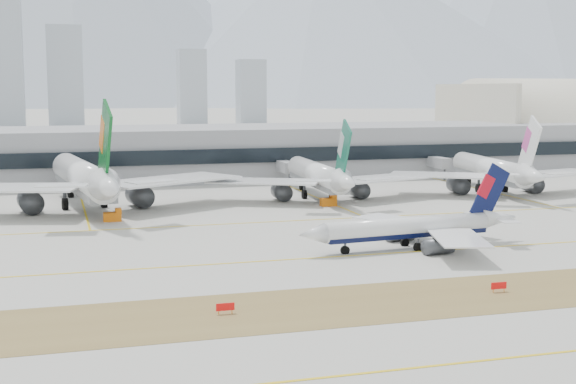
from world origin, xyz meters
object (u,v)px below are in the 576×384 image
object	(u,v)px
taxiing_airliner	(415,228)
widebody_china_air	(494,171)
widebody_cathay	(319,177)
widebody_eva	(85,180)
terminal	(176,153)

from	to	relation	value
taxiing_airliner	widebody_china_air	distance (m)	78.22
widebody_cathay	widebody_china_air	xyz separation A→B (m)	(46.32, -1.61, 0.12)
taxiing_airliner	widebody_eva	size ratio (longest dim) A/B	0.60
taxiing_airliner	widebody_cathay	distance (m)	61.70
taxiing_airliner	widebody_cathay	bearing A→B (deg)	-99.31
widebody_cathay	terminal	bearing A→B (deg)	28.85
taxiing_airliner	widebody_cathay	size ratio (longest dim) A/B	0.73
taxiing_airliner	widebody_cathay	xyz separation A→B (m)	(3.91, 61.54, 2.02)
terminal	taxiing_airliner	bearing A→B (deg)	-79.15
taxiing_airliner	widebody_eva	bearing A→B (deg)	-55.35
widebody_china_air	terminal	world-z (taller)	widebody_china_air
widebody_eva	widebody_china_air	bearing A→B (deg)	-97.29
widebody_china_air	widebody_cathay	bearing A→B (deg)	96.12
widebody_eva	terminal	world-z (taller)	widebody_eva
widebody_china_air	terminal	bearing A→B (deg)	60.02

